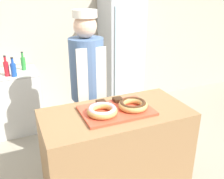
{
  "coord_description": "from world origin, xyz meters",
  "views": [
    {
      "loc": [
        -0.83,
        -1.84,
        1.97
      ],
      "look_at": [
        0.0,
        0.1,
        1.13
      ],
      "focal_mm": 40.0,
      "sensor_mm": 36.0,
      "label": 1
    }
  ],
  "objects_px": {
    "brownie_back_left": "(101,103)",
    "brownie_back_right": "(118,100)",
    "beverage_fridge": "(121,56)",
    "chest_freezer": "(1,103)",
    "bottle_blue": "(13,69)",
    "bottle_red_b": "(6,68)",
    "bottle_green": "(23,63)",
    "serving_tray": "(116,111)",
    "donut_chocolate_glaze": "(133,104)",
    "baker_person": "(88,89)",
    "donut_light_glaze": "(102,110)"
  },
  "relations": [
    {
      "from": "brownie_back_left",
      "to": "brownie_back_right",
      "type": "bearing_deg",
      "value": 0.0
    },
    {
      "from": "brownie_back_right",
      "to": "beverage_fridge",
      "type": "relative_size",
      "value": 0.04
    },
    {
      "from": "chest_freezer",
      "to": "bottle_blue",
      "type": "distance_m",
      "value": 0.63
    },
    {
      "from": "chest_freezer",
      "to": "bottle_red_b",
      "type": "xyz_separation_m",
      "value": [
        0.15,
        -0.16,
        0.55
      ]
    },
    {
      "from": "bottle_green",
      "to": "serving_tray",
      "type": "bearing_deg",
      "value": -70.47
    },
    {
      "from": "donut_chocolate_glaze",
      "to": "baker_person",
      "type": "relative_size",
      "value": 0.15
    },
    {
      "from": "serving_tray",
      "to": "bottle_blue",
      "type": "xyz_separation_m",
      "value": [
        -0.79,
        1.57,
        0.04
      ]
    },
    {
      "from": "donut_chocolate_glaze",
      "to": "beverage_fridge",
      "type": "bearing_deg",
      "value": 68.18
    },
    {
      "from": "serving_tray",
      "to": "chest_freezer",
      "type": "relative_size",
      "value": 0.58
    },
    {
      "from": "serving_tray",
      "to": "brownie_back_right",
      "type": "bearing_deg",
      "value": 61.64
    },
    {
      "from": "brownie_back_left",
      "to": "bottle_red_b",
      "type": "distance_m",
      "value": 1.66
    },
    {
      "from": "serving_tray",
      "to": "chest_freezer",
      "type": "height_order",
      "value": "serving_tray"
    },
    {
      "from": "serving_tray",
      "to": "brownie_back_right",
      "type": "distance_m",
      "value": 0.18
    },
    {
      "from": "bottle_green",
      "to": "bottle_red_b",
      "type": "distance_m",
      "value": 0.3
    },
    {
      "from": "brownie_back_left",
      "to": "beverage_fridge",
      "type": "xyz_separation_m",
      "value": [
        0.96,
        1.61,
        -0.03
      ]
    },
    {
      "from": "donut_light_glaze",
      "to": "baker_person",
      "type": "distance_m",
      "value": 0.62
    },
    {
      "from": "serving_tray",
      "to": "bottle_green",
      "type": "bearing_deg",
      "value": 109.53
    },
    {
      "from": "donut_light_glaze",
      "to": "bottle_green",
      "type": "bearing_deg",
      "value": 104.99
    },
    {
      "from": "bottle_green",
      "to": "beverage_fridge",
      "type": "bearing_deg",
      "value": -1.75
    },
    {
      "from": "brownie_back_left",
      "to": "chest_freezer",
      "type": "height_order",
      "value": "brownie_back_left"
    },
    {
      "from": "chest_freezer",
      "to": "brownie_back_left",
      "type": "bearing_deg",
      "value": -59.86
    },
    {
      "from": "donut_light_glaze",
      "to": "baker_person",
      "type": "height_order",
      "value": "baker_person"
    },
    {
      "from": "donut_light_glaze",
      "to": "bottle_red_b",
      "type": "xyz_separation_m",
      "value": [
        -0.72,
        1.65,
        -0.0
      ]
    },
    {
      "from": "serving_tray",
      "to": "donut_light_glaze",
      "type": "height_order",
      "value": "donut_light_glaze"
    },
    {
      "from": "bottle_red_b",
      "to": "donut_chocolate_glaze",
      "type": "bearing_deg",
      "value": -58.31
    },
    {
      "from": "brownie_back_left",
      "to": "chest_freezer",
      "type": "bearing_deg",
      "value": 120.14
    },
    {
      "from": "donut_light_glaze",
      "to": "beverage_fridge",
      "type": "bearing_deg",
      "value": 60.52
    },
    {
      "from": "baker_person",
      "to": "bottle_red_b",
      "type": "xyz_separation_m",
      "value": [
        -0.79,
        1.03,
        0.04
      ]
    },
    {
      "from": "chest_freezer",
      "to": "bottle_green",
      "type": "bearing_deg",
      "value": 5.96
    },
    {
      "from": "chest_freezer",
      "to": "bottle_blue",
      "type": "height_order",
      "value": "bottle_blue"
    },
    {
      "from": "brownie_back_left",
      "to": "chest_freezer",
      "type": "xyz_separation_m",
      "value": [
        -0.94,
        1.62,
        -0.53
      ]
    },
    {
      "from": "donut_light_glaze",
      "to": "bottle_blue",
      "type": "relative_size",
      "value": 1.03
    },
    {
      "from": "bottle_red_b",
      "to": "bottle_blue",
      "type": "bearing_deg",
      "value": -32.5
    },
    {
      "from": "serving_tray",
      "to": "baker_person",
      "type": "xyz_separation_m",
      "value": [
        -0.08,
        0.58,
        0.0
      ]
    },
    {
      "from": "serving_tray",
      "to": "brownie_back_left",
      "type": "height_order",
      "value": "brownie_back_left"
    },
    {
      "from": "donut_chocolate_glaze",
      "to": "brownie_back_right",
      "type": "bearing_deg",
      "value": 108.13
    },
    {
      "from": "serving_tray",
      "to": "bottle_red_b",
      "type": "xyz_separation_m",
      "value": [
        -0.87,
        1.62,
        0.05
      ]
    },
    {
      "from": "bottle_green",
      "to": "brownie_back_right",
      "type": "bearing_deg",
      "value": -66.25
    },
    {
      "from": "donut_chocolate_glaze",
      "to": "beverage_fridge",
      "type": "distance_m",
      "value": 1.94
    },
    {
      "from": "baker_person",
      "to": "donut_light_glaze",
      "type": "bearing_deg",
      "value": -96.26
    },
    {
      "from": "brownie_back_right",
      "to": "baker_person",
      "type": "relative_size",
      "value": 0.05
    },
    {
      "from": "serving_tray",
      "to": "bottle_red_b",
      "type": "relative_size",
      "value": 2.28
    },
    {
      "from": "baker_person",
      "to": "bottle_red_b",
      "type": "distance_m",
      "value": 1.3
    },
    {
      "from": "donut_light_glaze",
      "to": "brownie_back_left",
      "type": "height_order",
      "value": "donut_light_glaze"
    },
    {
      "from": "brownie_back_right",
      "to": "chest_freezer",
      "type": "height_order",
      "value": "brownie_back_right"
    },
    {
      "from": "bottle_blue",
      "to": "bottle_red_b",
      "type": "relative_size",
      "value": 0.93
    },
    {
      "from": "baker_person",
      "to": "bottle_blue",
      "type": "height_order",
      "value": "baker_person"
    },
    {
      "from": "bottle_green",
      "to": "donut_light_glaze",
      "type": "bearing_deg",
      "value": -75.01
    },
    {
      "from": "brownie_back_right",
      "to": "bottle_green",
      "type": "xyz_separation_m",
      "value": [
        -0.73,
        1.66,
        0.01
      ]
    },
    {
      "from": "donut_light_glaze",
      "to": "bottle_green",
      "type": "relative_size",
      "value": 1.01
    }
  ]
}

